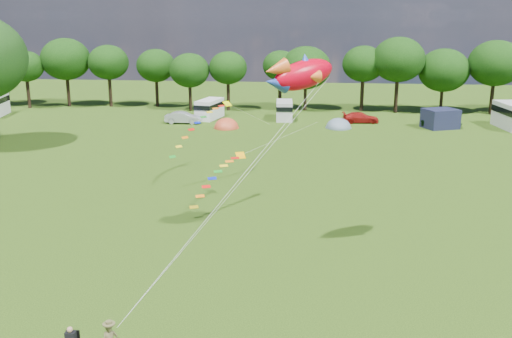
# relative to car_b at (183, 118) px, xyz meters

# --- Properties ---
(ground_plane) EXTENTS (180.00, 180.00, 0.00)m
(ground_plane) POSITION_rel_car_b_xyz_m (13.10, -43.41, -0.73)
(ground_plane) COLOR black
(ground_plane) RESTS_ON ground
(tree_line) EXTENTS (102.98, 10.98, 10.27)m
(tree_line) POSITION_rel_car_b_xyz_m (18.41, 11.59, 5.62)
(tree_line) COLOR black
(tree_line) RESTS_ON ground
(car_b) EXTENTS (4.20, 1.70, 1.46)m
(car_b) POSITION_rel_car_b_xyz_m (0.00, 0.00, 0.00)
(car_b) COLOR #989DA1
(car_b) RESTS_ON ground
(car_c) EXTENTS (4.49, 2.20, 1.30)m
(car_c) POSITION_rel_car_b_xyz_m (22.04, 2.94, -0.08)
(car_c) COLOR #A51813
(car_c) RESTS_ON ground
(car_d) EXTENTS (5.10, 2.71, 1.34)m
(car_d) POSITION_rel_car_b_xyz_m (31.47, 1.05, -0.06)
(car_d) COLOR black
(car_d) RESTS_ON ground
(campervan_b) EXTENTS (3.20, 5.46, 2.51)m
(campervan_b) POSITION_rel_car_b_xyz_m (2.65, 3.77, 0.62)
(campervan_b) COLOR white
(campervan_b) RESTS_ON ground
(campervan_c) EXTENTS (2.38, 4.97, 2.38)m
(campervan_c) POSITION_rel_car_b_xyz_m (12.37, 4.28, 0.55)
(campervan_c) COLOR #B9B8BA
(campervan_c) RESTS_ON ground
(campervan_d) EXTENTS (3.37, 6.41, 3.01)m
(campervan_d) POSITION_rel_car_b_xyz_m (39.67, 1.23, 0.88)
(campervan_d) COLOR silver
(campervan_d) RESTS_ON ground
(tent_orange) EXTENTS (3.06, 3.36, 2.40)m
(tent_orange) POSITION_rel_car_b_xyz_m (5.85, -2.38, -0.71)
(tent_orange) COLOR #BD4627
(tent_orange) RESTS_ON ground
(tent_greyblue) EXTENTS (3.14, 3.44, 2.34)m
(tent_greyblue) POSITION_rel_car_b_xyz_m (19.19, -0.85, -0.71)
(tent_greyblue) COLOR slate
(tent_greyblue) RESTS_ON ground
(awning_navy) EXTENTS (4.56, 4.20, 2.30)m
(awning_navy) POSITION_rel_car_b_xyz_m (31.22, 0.45, 0.42)
(awning_navy) COLOR #1B1D3A
(awning_navy) RESTS_ON ground
(fish_kite) EXTENTS (4.14, 3.25, 2.27)m
(fish_kite) POSITION_rel_car_b_xyz_m (15.69, -38.76, 9.32)
(fish_kite) COLOR #C40015
(fish_kite) RESTS_ON ground
(streamer_kite_b) EXTENTS (4.29, 4.71, 3.80)m
(streamer_kite_b) POSITION_rel_car_b_xyz_m (7.88, -24.89, 4.28)
(streamer_kite_b) COLOR #E6F100
(streamer_kite_b) RESTS_ON ground
(streamer_kite_c) EXTENTS (3.24, 4.91, 2.82)m
(streamer_kite_c) POSITION_rel_car_b_xyz_m (10.27, -31.13, 1.86)
(streamer_kite_c) COLOR #FFA201
(streamer_kite_c) RESTS_ON ground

